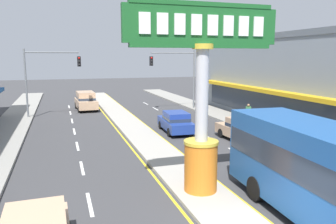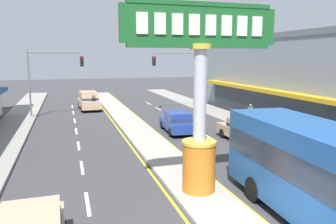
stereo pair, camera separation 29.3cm
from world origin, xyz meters
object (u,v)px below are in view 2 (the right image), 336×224
at_px(sedan_near_left_lane, 244,130).
at_px(pedestrian_near_kerb, 250,113).
at_px(sedan_near_right_lane, 177,122).
at_px(suv_mid_left_lane, 89,100).
at_px(district_sign, 200,106).
at_px(storefront_right, 305,78).
at_px(traffic_light_right_side, 181,69).
at_px(traffic_light_left_side, 49,71).

relative_size(sedan_near_left_lane, pedestrian_near_kerb, 2.70).
distance_m(sedan_near_right_lane, suv_mid_left_lane, 14.02).
bearing_deg(suv_mid_left_lane, pedestrian_near_kerb, -46.83).
distance_m(district_sign, storefront_right, 19.16).
height_order(district_sign, suv_mid_left_lane, district_sign).
relative_size(district_sign, sedan_near_right_lane, 1.68).
bearing_deg(sedan_near_left_lane, storefront_right, 30.97).
distance_m(storefront_right, suv_mid_left_lane, 21.13).
relative_size(storefront_right, traffic_light_right_side, 4.02).
xyz_separation_m(sedan_near_right_lane, sedan_near_left_lane, (3.31, -3.88, 0.00)).
relative_size(storefront_right, sedan_near_left_lane, 5.71).
bearing_deg(storefront_right, sedan_near_left_lane, -149.03).
bearing_deg(district_sign, storefront_right, 39.83).
xyz_separation_m(district_sign, storefront_right, (14.71, 12.27, 0.06)).
distance_m(district_sign, traffic_light_left_side, 21.11).
bearing_deg(suv_mid_left_lane, storefront_right, -33.57).
bearing_deg(sedan_near_right_lane, suv_mid_left_lane, 113.05).
distance_m(traffic_light_left_side, sedan_near_left_lane, 18.32).
bearing_deg(storefront_right, traffic_light_left_side, 159.51).
bearing_deg(suv_mid_left_lane, sedan_near_right_lane, -66.95).
xyz_separation_m(traffic_light_left_side, traffic_light_right_side, (12.66, 0.49, 0.00)).
xyz_separation_m(storefront_right, traffic_light_right_side, (-8.38, 8.35, 0.55)).
xyz_separation_m(traffic_light_left_side, sedan_near_left_lane, (12.38, -13.06, -3.46)).
xyz_separation_m(storefront_right, sedan_near_right_lane, (-11.97, -1.31, -2.90)).
relative_size(traffic_light_left_side, suv_mid_left_lane, 1.32).
height_order(traffic_light_left_side, suv_mid_left_lane, traffic_light_left_side).
height_order(traffic_light_right_side, sedan_near_left_lane, traffic_light_right_side).
distance_m(district_sign, sedan_near_right_lane, 11.65).
bearing_deg(traffic_light_left_side, district_sign, -72.55).
distance_m(traffic_light_right_side, suv_mid_left_lane, 10.17).
bearing_deg(traffic_light_right_side, district_sign, -107.06).
relative_size(district_sign, storefront_right, 0.30).
bearing_deg(pedestrian_near_kerb, sedan_near_right_lane, -176.60).
relative_size(traffic_light_right_side, pedestrian_near_kerb, 3.83).
bearing_deg(suv_mid_left_lane, traffic_light_right_side, -19.62).
bearing_deg(sedan_near_right_lane, district_sign, -104.04).
bearing_deg(traffic_light_left_side, storefront_right, -20.49).
xyz_separation_m(traffic_light_right_side, suv_mid_left_lane, (-9.08, 3.24, -3.26)).
distance_m(traffic_light_left_side, pedestrian_near_kerb, 17.96).
bearing_deg(traffic_light_left_side, suv_mid_left_lane, 46.10).
bearing_deg(sedan_near_left_lane, traffic_light_left_side, 133.45).
relative_size(traffic_light_right_side, suv_mid_left_lane, 1.32).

